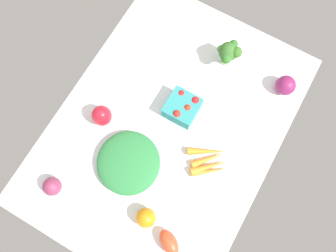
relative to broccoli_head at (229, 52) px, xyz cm
name	(u,v)px	position (x,y,z in cm)	size (l,w,h in cm)	color
tablecloth	(168,128)	(33.40, -6.19, -8.63)	(104.00, 76.00, 2.00)	white
broccoli_head	(229,52)	(0.00, 0.00, 0.00)	(9.10, 8.92, 11.46)	#96C47C
red_onion_center	(52,186)	(71.16, -29.32, -4.46)	(6.35, 6.35, 6.35)	#833151
red_onion_near_basket	(286,85)	(-0.60, 23.45, -4.01)	(7.25, 7.25, 7.25)	#842157
carrot_bunch	(209,161)	(37.14, 12.21, -6.31)	(15.10, 16.93, 2.82)	orange
berry_basket	(183,107)	(25.15, -4.92, -4.32)	(11.05, 11.05, 7.23)	teal
heirloom_tomato_orange	(146,218)	(64.37, 3.14, -4.32)	(6.62, 6.62, 6.62)	orange
roma_tomato	(169,243)	(67.30, 13.55, -5.06)	(8.87, 5.14, 5.14)	#D94929
bell_pepper_red	(102,116)	(42.23, -27.89, -3.19)	(7.08, 7.08, 8.88)	red
leafy_greens_clump	(128,162)	(51.57, -11.44, -5.05)	(22.51, 21.82, 5.16)	#2D7C3F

